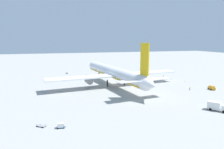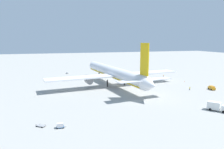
{
  "view_description": "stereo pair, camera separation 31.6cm",
  "coord_description": "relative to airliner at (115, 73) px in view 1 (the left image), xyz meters",
  "views": [
    {
      "loc": [
        -111.38,
        35.22,
        25.43
      ],
      "look_at": [
        -1.24,
        1.29,
        6.23
      ],
      "focal_mm": 33.48,
      "sensor_mm": 36.0,
      "label": 1
    },
    {
      "loc": [
        -111.47,
        34.92,
        25.43
      ],
      "look_at": [
        -1.24,
        1.29,
        6.23
      ],
      "focal_mm": 33.48,
      "sensor_mm": 36.0,
      "label": 2
    }
  ],
  "objects": [
    {
      "name": "service_van",
      "position": [
        -24.71,
        -44.77,
        -5.95
      ],
      "size": [
        4.72,
        2.78,
        1.97
      ],
      "color": "orange",
      "rests_on": "ground"
    },
    {
      "name": "service_truck_1",
      "position": [
        53.64,
        -12.81,
        -5.54
      ],
      "size": [
        5.37,
        6.67,
        2.54
      ],
      "color": "yellow",
      "rests_on": "ground"
    },
    {
      "name": "ground_plane",
      "position": [
        1.37,
        0.22,
        -6.99
      ],
      "size": [
        600.0,
        600.0,
        0.0
      ],
      "primitive_type": "plane",
      "color": "#9E9E99"
    },
    {
      "name": "ground_worker_1",
      "position": [
        14.99,
        -40.04,
        -6.13
      ],
      "size": [
        0.56,
        0.56,
        1.69
      ],
      "color": "navy",
      "rests_on": "ground"
    },
    {
      "name": "service_truck_0",
      "position": [
        -51.8,
        -22.3,
        -5.28
      ],
      "size": [
        7.01,
        5.98,
        3.21
      ],
      "color": "white",
      "rests_on": "ground"
    },
    {
      "name": "traffic_cone_0",
      "position": [
        27.79,
        -31.59,
        -6.71
      ],
      "size": [
        0.36,
        0.36,
        0.55
      ],
      "primitive_type": "cone",
      "color": "orange",
      "rests_on": "ground"
    },
    {
      "name": "baggage_cart_0",
      "position": [
        -47.91,
        38.28,
        -6.72
      ],
      "size": [
        2.75,
        3.03,
        0.4
      ],
      "color": "gray",
      "rests_on": "ground"
    },
    {
      "name": "baggage_cart_2",
      "position": [
        -50.65,
        32.82,
        -6.19
      ],
      "size": [
        1.63,
        2.86,
        1.47
      ],
      "color": "#26598C",
      "rests_on": "ground"
    },
    {
      "name": "airliner",
      "position": [
        0.0,
        0.0,
        0.0
      ],
      "size": [
        78.85,
        77.14,
        24.15
      ],
      "color": "white",
      "rests_on": "ground"
    },
    {
      "name": "ground_worker_0",
      "position": [
        46.27,
        -14.77,
        -6.1
      ],
      "size": [
        0.55,
        0.55,
        1.74
      ],
      "color": "navy",
      "rests_on": "ground"
    },
    {
      "name": "traffic_cone_1",
      "position": [
        -2.61,
        -44.47,
        -6.71
      ],
      "size": [
        0.36,
        0.36,
        0.55
      ],
      "primitive_type": "cone",
      "color": "orange",
      "rests_on": "ground"
    },
    {
      "name": "baggage_cart_1",
      "position": [
        49.89,
        22.07,
        -6.33
      ],
      "size": [
        3.17,
        2.01,
        1.18
      ],
      "color": "gray",
      "rests_on": "ground"
    },
    {
      "name": "ground_worker_2",
      "position": [
        -22.19,
        -33.34,
        -6.1
      ],
      "size": [
        0.43,
        0.43,
        1.74
      ],
      "color": "black",
      "rests_on": "ground"
    }
  ]
}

